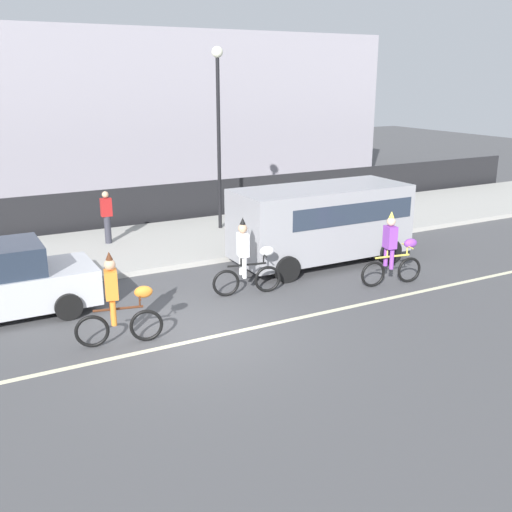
# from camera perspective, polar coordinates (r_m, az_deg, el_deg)

# --- Properties ---
(ground_plane) EXTENTS (80.00, 80.00, 0.00)m
(ground_plane) POSITION_cam_1_polar(r_m,az_deg,el_deg) (12.69, -5.95, -7.03)
(ground_plane) COLOR #4C4C4F
(road_centre_line) EXTENTS (36.00, 0.14, 0.01)m
(road_centre_line) POSITION_cam_1_polar(r_m,az_deg,el_deg) (12.27, -5.04, -7.85)
(road_centre_line) COLOR beige
(road_centre_line) RESTS_ON ground
(sidewalk_curb) EXTENTS (60.00, 5.00, 0.15)m
(sidewalk_curb) POSITION_cam_1_polar(r_m,az_deg,el_deg) (18.51, -13.73, 0.51)
(sidewalk_curb) COLOR #ADAAA3
(sidewalk_curb) RESTS_ON ground
(fence_line) EXTENTS (40.00, 0.08, 1.40)m
(fence_line) POSITION_cam_1_polar(r_m,az_deg,el_deg) (21.11, -15.91, 4.07)
(fence_line) COLOR black
(fence_line) RESTS_ON ground
(building_backdrop) EXTENTS (28.00, 8.00, 7.06)m
(building_backdrop) POSITION_cam_1_polar(r_m,az_deg,el_deg) (29.51, -16.44, 13.03)
(building_backdrop) COLOR #99939E
(building_backdrop) RESTS_ON ground
(parade_cyclist_orange) EXTENTS (1.70, 0.56, 1.92)m
(parade_cyclist_orange) POSITION_cam_1_polar(r_m,az_deg,el_deg) (11.98, -12.95, -4.50)
(parade_cyclist_orange) COLOR black
(parade_cyclist_orange) RESTS_ON ground
(parade_cyclist_zebra) EXTENTS (1.70, 0.54, 1.92)m
(parade_cyclist_zebra) POSITION_cam_1_polar(r_m,az_deg,el_deg) (14.37, -0.82, -0.49)
(parade_cyclist_zebra) COLOR black
(parade_cyclist_zebra) RESTS_ON ground
(parade_cyclist_purple) EXTENTS (1.71, 0.53, 1.92)m
(parade_cyclist_purple) POSITION_cam_1_polar(r_m,az_deg,el_deg) (15.43, 12.92, 0.30)
(parade_cyclist_purple) COLOR black
(parade_cyclist_purple) RESTS_ON ground
(parked_van_grey) EXTENTS (5.00, 2.22, 2.18)m
(parked_van_grey) POSITION_cam_1_polar(r_m,az_deg,el_deg) (16.88, 6.41, 3.56)
(parked_van_grey) COLOR #99999E
(parked_van_grey) RESTS_ON ground
(street_lamp_post) EXTENTS (0.36, 0.36, 5.86)m
(street_lamp_post) POSITION_cam_1_polar(r_m,az_deg,el_deg) (19.88, -3.61, 13.50)
(street_lamp_post) COLOR black
(street_lamp_post) RESTS_ON sidewalk_curb
(pedestrian_onlooker) EXTENTS (0.32, 0.20, 1.62)m
(pedestrian_onlooker) POSITION_cam_1_polar(r_m,az_deg,el_deg) (18.87, -14.02, 3.74)
(pedestrian_onlooker) COLOR #33333D
(pedestrian_onlooker) RESTS_ON sidewalk_curb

